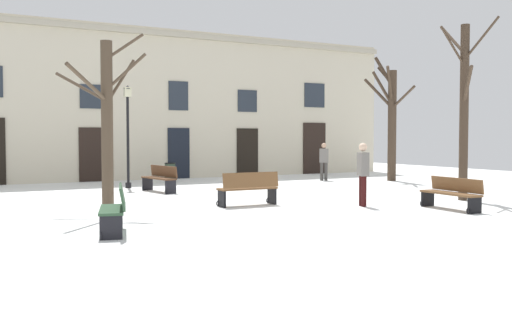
% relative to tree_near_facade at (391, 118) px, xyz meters
% --- Properties ---
extents(ground_plane, '(36.84, 36.84, 0.00)m').
position_rel_tree_near_facade_xyz_m(ground_plane, '(-7.97, -4.77, -2.72)').
color(ground_plane, white).
extents(building_facade, '(23.03, 0.60, 6.76)m').
position_rel_tree_near_facade_xyz_m(building_facade, '(-7.96, 5.66, 0.71)').
color(building_facade, beige).
rests_on(building_facade, ground).
extents(tree_near_facade, '(1.10, 2.37, 5.39)m').
position_rel_tree_near_facade_xyz_m(tree_near_facade, '(0.00, 0.00, 0.00)').
color(tree_near_facade, '#423326').
rests_on(tree_near_facade, ground).
extents(tree_center, '(2.08, 2.17, 4.53)m').
position_rel_tree_near_facade_xyz_m(tree_center, '(-13.15, -4.58, -0.39)').
color(tree_center, '#4C3D2D').
rests_on(tree_center, ground).
extents(tree_foreground, '(1.57, 2.53, 5.48)m').
position_rel_tree_near_facade_xyz_m(tree_foreground, '(-3.08, -6.77, 0.09)').
color(tree_foreground, '#423326').
rests_on(tree_foreground, ground).
extents(streetlamp, '(0.30, 0.30, 3.80)m').
position_rel_tree_near_facade_xyz_m(streetlamp, '(-10.97, 1.82, -0.39)').
color(streetlamp, black).
rests_on(streetlamp, ground).
extents(litter_bin, '(0.46, 0.46, 0.82)m').
position_rel_tree_near_facade_xyz_m(litter_bin, '(-8.74, 3.63, -2.31)').
color(litter_bin, '#2D3D2D').
rests_on(litter_bin, ground).
extents(bench_far_corner, '(1.72, 0.51, 0.94)m').
position_rel_tree_near_facade_xyz_m(bench_far_corner, '(-9.40, -5.02, -2.24)').
color(bench_far_corner, brown).
rests_on(bench_far_corner, ground).
extents(bench_near_center_tree, '(0.85, 1.60, 0.95)m').
position_rel_tree_near_facade_xyz_m(bench_near_center_tree, '(-13.72, -7.77, -2.24)').
color(bench_near_center_tree, '#2D4C33').
rests_on(bench_near_center_tree, ground).
extents(bench_back_to_back_right, '(0.79, 1.84, 0.91)m').
position_rel_tree_near_facade_xyz_m(bench_back_to_back_right, '(-10.37, -0.15, -2.24)').
color(bench_back_to_back_right, '#51331E').
rests_on(bench_back_to_back_right, ground).
extents(bench_by_litter_bin, '(0.56, 1.82, 0.84)m').
position_rel_tree_near_facade_xyz_m(bench_by_litter_bin, '(-5.07, -8.22, -2.29)').
color(bench_by_litter_bin, brown).
rests_on(bench_by_litter_bin, ground).
extents(person_near_bench, '(0.32, 0.43, 1.74)m').
position_rel_tree_near_facade_xyz_m(person_near_bench, '(-6.68, -6.58, -1.75)').
color(person_near_bench, '#350F0F').
rests_on(person_near_bench, ground).
extents(person_crossing_plaza, '(0.44, 0.39, 1.63)m').
position_rel_tree_near_facade_xyz_m(person_crossing_plaza, '(-2.51, 1.40, -1.82)').
color(person_crossing_plaza, '#403D3A').
rests_on(person_crossing_plaza, ground).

